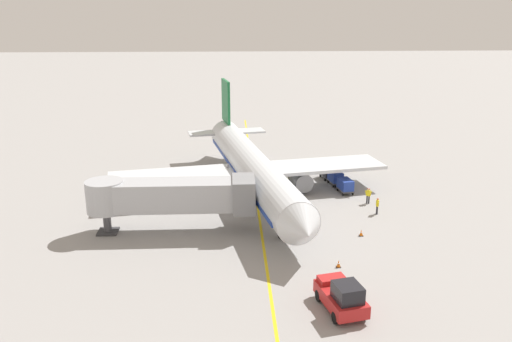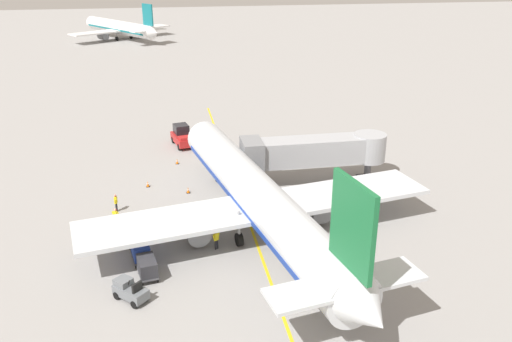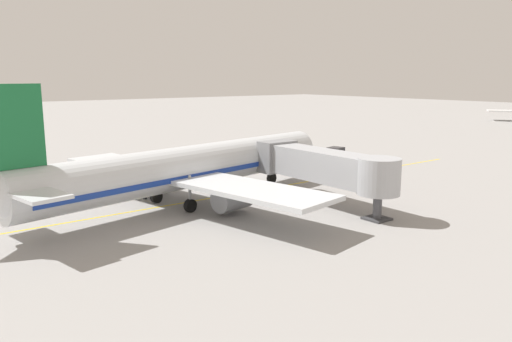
{
  "view_description": "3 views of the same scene",
  "coord_description": "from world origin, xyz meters",
  "px_view_note": "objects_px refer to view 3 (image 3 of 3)",
  "views": [
    {
      "loc": [
        2.68,
        54.84,
        19.5
      ],
      "look_at": [
        0.11,
        2.79,
        3.47
      ],
      "focal_mm": 37.24,
      "sensor_mm": 36.0,
      "label": 1
    },
    {
      "loc": [
        -6.92,
        -39.32,
        22.3
      ],
      "look_at": [
        0.99,
        4.24,
        4.03
      ],
      "focal_mm": 37.56,
      "sensor_mm": 36.0,
      "label": 2
    },
    {
      "loc": [
        38.29,
        -20.69,
        11.07
      ],
      "look_at": [
        2.52,
        6.54,
        2.56
      ],
      "focal_mm": 35.01,
      "sensor_mm": 36.0,
      "label": 3
    }
  ],
  "objects_px": {
    "baggage_cart_second_in_train": "(112,180)",
    "ground_crew_loader": "(145,189)",
    "baggage_tug_lead": "(60,187)",
    "ground_crew_marshaller": "(181,166)",
    "baggage_cart_front": "(136,175)",
    "pushback_tractor": "(332,158)",
    "safety_cone_nose_left": "(232,171)",
    "baggage_cart_third_in_train": "(90,184)",
    "safety_cone_nose_right": "(236,178)",
    "parked_airliner": "(187,168)",
    "safety_cone_wing_tip": "(288,169)",
    "ground_crew_wing_walker": "(158,169)",
    "jet_bridge": "(325,166)"
  },
  "relations": [
    {
      "from": "baggage_cart_front",
      "to": "safety_cone_nose_left",
      "type": "height_order",
      "value": "baggage_cart_front"
    },
    {
      "from": "baggage_cart_third_in_train",
      "to": "safety_cone_wing_tip",
      "type": "bearing_deg",
      "value": 82.13
    },
    {
      "from": "baggage_tug_lead",
      "to": "safety_cone_nose_left",
      "type": "bearing_deg",
      "value": 86.79
    },
    {
      "from": "baggage_tug_lead",
      "to": "ground_crew_marshaller",
      "type": "bearing_deg",
      "value": 97.04
    },
    {
      "from": "baggage_cart_third_in_train",
      "to": "ground_crew_loader",
      "type": "xyz_separation_m",
      "value": [
        5.42,
        3.17,
        0.0
      ]
    },
    {
      "from": "baggage_cart_second_in_train",
      "to": "safety_cone_nose_right",
      "type": "height_order",
      "value": "baggage_cart_second_in_train"
    },
    {
      "from": "baggage_tug_lead",
      "to": "baggage_cart_second_in_train",
      "type": "height_order",
      "value": "baggage_tug_lead"
    },
    {
      "from": "ground_crew_marshaller",
      "to": "safety_cone_nose_left",
      "type": "bearing_deg",
      "value": 61.35
    },
    {
      "from": "baggage_cart_front",
      "to": "baggage_cart_second_in_train",
      "type": "distance_m",
      "value": 2.92
    },
    {
      "from": "jet_bridge",
      "to": "ground_crew_wing_walker",
      "type": "height_order",
      "value": "jet_bridge"
    },
    {
      "from": "parked_airliner",
      "to": "baggage_tug_lead",
      "type": "relative_size",
      "value": 14.15
    },
    {
      "from": "pushback_tractor",
      "to": "safety_cone_nose_left",
      "type": "xyz_separation_m",
      "value": [
        -4.28,
        -12.1,
        -0.81
      ]
    },
    {
      "from": "safety_cone_nose_right",
      "to": "baggage_cart_front",
      "type": "bearing_deg",
      "value": -118.08
    },
    {
      "from": "safety_cone_nose_left",
      "to": "safety_cone_wing_tip",
      "type": "relative_size",
      "value": 1.0
    },
    {
      "from": "baggage_cart_front",
      "to": "baggage_tug_lead",
      "type": "bearing_deg",
      "value": -90.88
    },
    {
      "from": "jet_bridge",
      "to": "baggage_cart_front",
      "type": "xyz_separation_m",
      "value": [
        -17.86,
        -9.57,
        -2.51
      ]
    },
    {
      "from": "jet_bridge",
      "to": "baggage_tug_lead",
      "type": "relative_size",
      "value": 5.72
    },
    {
      "from": "safety_cone_wing_tip",
      "to": "baggage_cart_front",
      "type": "bearing_deg",
      "value": -103.55
    },
    {
      "from": "baggage_cart_second_in_train",
      "to": "safety_cone_nose_left",
      "type": "bearing_deg",
      "value": 88.3
    },
    {
      "from": "jet_bridge",
      "to": "safety_cone_wing_tip",
      "type": "bearing_deg",
      "value": 150.55
    },
    {
      "from": "baggage_cart_third_in_train",
      "to": "safety_cone_wing_tip",
      "type": "height_order",
      "value": "baggage_cart_third_in_train"
    },
    {
      "from": "baggage_tug_lead",
      "to": "baggage_cart_front",
      "type": "relative_size",
      "value": 0.88
    },
    {
      "from": "baggage_cart_second_in_train",
      "to": "ground_crew_marshaller",
      "type": "xyz_separation_m",
      "value": [
        -2.38,
        9.17,
        0.0
      ]
    },
    {
      "from": "baggage_cart_second_in_train",
      "to": "ground_crew_wing_walker",
      "type": "bearing_deg",
      "value": 109.7
    },
    {
      "from": "jet_bridge",
      "to": "baggage_cart_third_in_train",
      "type": "bearing_deg",
      "value": -138.59
    },
    {
      "from": "baggage_cart_front",
      "to": "ground_crew_marshaller",
      "type": "xyz_separation_m",
      "value": [
        -1.85,
        6.31,
        0.0
      ]
    },
    {
      "from": "ground_crew_wing_walker",
      "to": "ground_crew_loader",
      "type": "height_order",
      "value": "same"
    },
    {
      "from": "ground_crew_marshaller",
      "to": "safety_cone_nose_right",
      "type": "xyz_separation_m",
      "value": [
        6.76,
        2.89,
        -0.66
      ]
    },
    {
      "from": "safety_cone_nose_right",
      "to": "ground_crew_marshaller",
      "type": "bearing_deg",
      "value": -156.82
    },
    {
      "from": "baggage_cart_second_in_train",
      "to": "ground_crew_loader",
      "type": "relative_size",
      "value": 1.76
    },
    {
      "from": "baggage_cart_third_in_train",
      "to": "safety_cone_nose_right",
      "type": "height_order",
      "value": "baggage_cart_third_in_train"
    },
    {
      "from": "baggage_cart_front",
      "to": "safety_cone_wing_tip",
      "type": "height_order",
      "value": "baggage_cart_front"
    },
    {
      "from": "jet_bridge",
      "to": "pushback_tractor",
      "type": "relative_size",
      "value": 3.14
    },
    {
      "from": "parked_airliner",
      "to": "baggage_cart_second_in_train",
      "type": "distance_m",
      "value": 10.5
    },
    {
      "from": "jet_bridge",
      "to": "safety_cone_nose_left",
      "type": "bearing_deg",
      "value": 173.68
    },
    {
      "from": "baggage_tug_lead",
      "to": "baggage_cart_front",
      "type": "height_order",
      "value": "baggage_tug_lead"
    },
    {
      "from": "baggage_cart_third_in_train",
      "to": "ground_crew_wing_walker",
      "type": "distance_m",
      "value": 9.03
    },
    {
      "from": "ground_crew_loader",
      "to": "pushback_tractor",
      "type": "bearing_deg",
      "value": 92.75
    },
    {
      "from": "pushback_tractor",
      "to": "safety_cone_wing_tip",
      "type": "distance_m",
      "value": 6.38
    },
    {
      "from": "pushback_tractor",
      "to": "safety_cone_wing_tip",
      "type": "height_order",
      "value": "pushback_tractor"
    },
    {
      "from": "safety_cone_wing_tip",
      "to": "jet_bridge",
      "type": "bearing_deg",
      "value": -29.45
    },
    {
      "from": "ground_crew_wing_walker",
      "to": "safety_cone_wing_tip",
      "type": "xyz_separation_m",
      "value": [
        5.86,
        13.95,
        -0.66
      ]
    },
    {
      "from": "parked_airliner",
      "to": "safety_cone_wing_tip",
      "type": "relative_size",
      "value": 63.01
    },
    {
      "from": "pushback_tractor",
      "to": "safety_cone_nose_right",
      "type": "xyz_separation_m",
      "value": [
        -0.33,
        -14.34,
        -0.81
      ]
    },
    {
      "from": "baggage_cart_third_in_train",
      "to": "ground_crew_wing_walker",
      "type": "xyz_separation_m",
      "value": [
        -2.75,
        8.6,
        0.0
      ]
    },
    {
      "from": "pushback_tractor",
      "to": "safety_cone_nose_left",
      "type": "distance_m",
      "value": 12.86
    },
    {
      "from": "ground_crew_loader",
      "to": "safety_cone_nose_left",
      "type": "bearing_deg",
      "value": 112.18
    },
    {
      "from": "safety_cone_wing_tip",
      "to": "baggage_cart_second_in_train",
      "type": "bearing_deg",
      "value": -100.23
    },
    {
      "from": "pushback_tractor",
      "to": "ground_crew_loader",
      "type": "xyz_separation_m",
      "value": [
        1.23,
        -25.63,
        -0.15
      ]
    },
    {
      "from": "baggage_cart_front",
      "to": "ground_crew_wing_walker",
      "type": "bearing_deg",
      "value": 116.81
    }
  ]
}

